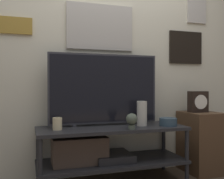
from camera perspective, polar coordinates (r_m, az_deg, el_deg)
name	(u,v)px	position (r m, az deg, el deg)	size (l,w,h in m)	color
wall_back	(104,48)	(2.85, -1.85, 9.09)	(6.40, 0.08, 2.70)	beige
media_console	(100,148)	(2.56, -2.64, -12.68)	(1.43, 0.52, 0.55)	#232326
television	(104,89)	(2.62, -1.67, 0.15)	(1.11, 0.05, 0.72)	#333338
vase_tall_ceramic	(142,113)	(2.63, 6.52, -5.20)	(0.10, 0.10, 0.24)	beige
vase_wide_bowl	(168,122)	(2.68, 12.13, -6.89)	(0.17, 0.17, 0.08)	#2D4251
candle_jar	(57,124)	(2.42, -11.81, -7.29)	(0.08, 0.08, 0.11)	beige
decorative_bust	(132,120)	(2.41, 4.31, -6.65)	(0.11, 0.11, 0.15)	#4C5647
side_table	(201,142)	(3.11, 18.84, -10.72)	(0.37, 0.44, 0.65)	#513823
mantel_clock	(198,102)	(3.04, 18.22, -2.54)	(0.21, 0.11, 0.23)	black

